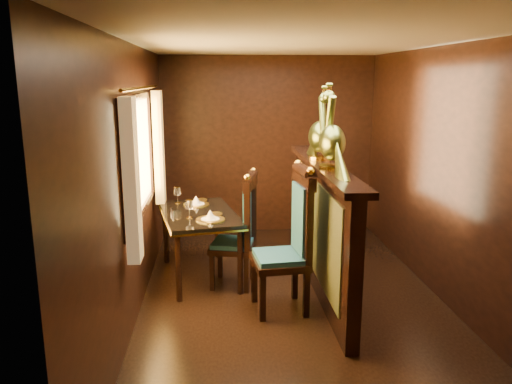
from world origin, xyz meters
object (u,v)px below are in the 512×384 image
chair_left (294,235)px  peacock_left (333,127)px  dining_table (199,218)px  peacock_right (320,123)px  chair_right (243,227)px

chair_left → peacock_left: size_ratio=1.82×
dining_table → peacock_right: peacock_right is taller
dining_table → peacock_right: bearing=-23.3°
peacock_left → peacock_right: bearing=90.0°
chair_left → dining_table: bearing=130.7°
dining_table → chair_right: 0.55m
chair_right → peacock_left: peacock_left is taller
dining_table → chair_right: (0.48, -0.28, -0.02)m
dining_table → chair_left: size_ratio=0.99×
dining_table → chair_right: bearing=-42.2°
peacock_right → chair_right: bearing=-178.6°
peacock_right → dining_table: bearing=168.4°
dining_table → peacock_left: size_ratio=1.79×
chair_right → peacock_left: size_ratio=1.61×
peacock_left → peacock_right: peacock_left is taller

